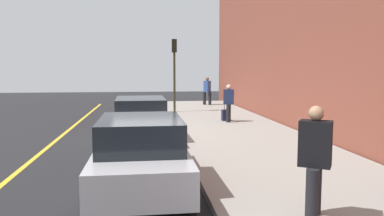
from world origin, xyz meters
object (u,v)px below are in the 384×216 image
Objects in this scene: parked_car_white at (141,120)px; pedestrian_black_coat at (315,159)px; pedestrian_navy_coat at (229,102)px; rolling_suitcase at (224,115)px; traffic_light_pole at (174,62)px; pedestrian_blue_coat at (207,90)px; parked_car_silver at (141,154)px.

parked_car_white is 7.93m from pedestrian_black_coat.
pedestrian_navy_coat is 1.93× the size of rolling_suitcase.
traffic_light_pole is (4.26, 2.05, 1.79)m from pedestrian_navy_coat.
parked_car_silver is at bearing 166.06° from pedestrian_blue_coat.
parked_car_white is at bearing 0.58° from parked_car_silver.
traffic_light_pole reaches higher than parked_car_white.
pedestrian_navy_coat is 0.92× the size of pedestrian_blue_coat.
parked_car_white is at bearing 131.93° from pedestrian_navy_coat.
rolling_suitcase is (0.37, 0.11, -0.63)m from pedestrian_navy_coat.
pedestrian_black_coat is 18.88m from pedestrian_blue_coat.
pedestrian_blue_coat is 7.64m from rolling_suitcase.
pedestrian_black_coat is 15.25m from traffic_light_pole.
parked_car_white is 1.14× the size of traffic_light_pole.
pedestrian_black_coat is at bearing 174.33° from pedestrian_navy_coat.
parked_car_white is 5.31m from rolling_suitcase.
parked_car_silver is 2.62× the size of pedestrian_navy_coat.
rolling_suitcase is at bearing -22.02° from parked_car_silver.
pedestrian_navy_coat is 0.42× the size of traffic_light_pole.
traffic_light_pole is at bearing 26.52° from rolling_suitcase.
pedestrian_black_coat is 2.08× the size of rolling_suitcase.
parked_car_white is 2.49× the size of pedestrian_blue_coat.
pedestrian_black_coat is at bearing 175.08° from rolling_suitcase.
pedestrian_blue_coat is at bearing -13.94° from parked_car_silver.
rolling_suitcase is at bearing 16.85° from pedestrian_navy_coat.
pedestrian_black_coat reaches higher than rolling_suitcase.
traffic_light_pole is at bearing -7.53° from parked_car_silver.
rolling_suitcase is (11.23, -0.97, -0.70)m from pedestrian_black_coat.
parked_car_silver is 5.04× the size of rolling_suitcase.
parked_car_silver is 2.41× the size of pedestrian_blue_coat.
traffic_light_pole is at bearing -12.89° from parked_car_white.
traffic_light_pole is at bearing 25.73° from pedestrian_navy_coat.
parked_car_silver is 5.22m from parked_car_white.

